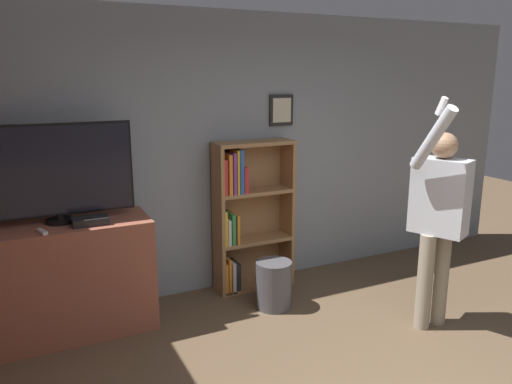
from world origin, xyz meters
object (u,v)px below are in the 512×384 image
at_px(waste_bin, 274,284).
at_px(game_console, 90,221).
at_px(television, 56,172).
at_px(bookshelf, 246,215).
at_px(person, 439,212).

bearing_deg(waste_bin, game_console, 172.33).
relative_size(television, game_console, 4.28).
height_order(bookshelf, person, person).
distance_m(game_console, person, 2.82).
xyz_separation_m(television, person, (2.80, -1.26, -0.35)).
bearing_deg(waste_bin, television, 168.39).
bearing_deg(game_console, person, -23.15).
bearing_deg(person, television, -138.40).
relative_size(game_console, person, 0.14).
xyz_separation_m(television, bookshelf, (1.71, 0.16, -0.60)).
bearing_deg(bookshelf, television, -174.59).
relative_size(television, bookshelf, 0.80).
height_order(television, person, person).
height_order(game_console, person, person).
height_order(game_console, waste_bin, game_console).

